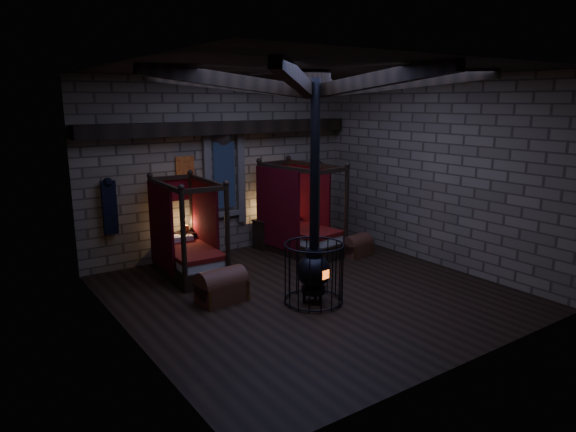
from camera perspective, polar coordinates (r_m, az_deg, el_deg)
room at (r=9.57m, az=2.24°, el=13.12°), size 7.02×7.02×4.29m
bed_left at (r=11.23m, az=-11.06°, el=-3.92°), size 1.11×2.00×2.05m
bed_right at (r=12.65m, az=1.24°, el=-1.64°), size 1.40×2.23×2.18m
trunk_left at (r=9.72m, az=-7.38°, el=-7.79°), size 0.92×0.63×0.65m
trunk_right at (r=12.55m, az=7.64°, el=-3.31°), size 0.79×0.57×0.53m
nightstand_left at (r=12.09m, az=-11.13°, el=-3.37°), size 0.55×0.53×0.89m
nightstand_right at (r=13.04m, az=-2.69°, el=-1.95°), size 0.52×0.51×0.81m
stove at (r=9.49m, az=2.87°, el=-5.83°), size 1.10×1.10×4.05m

